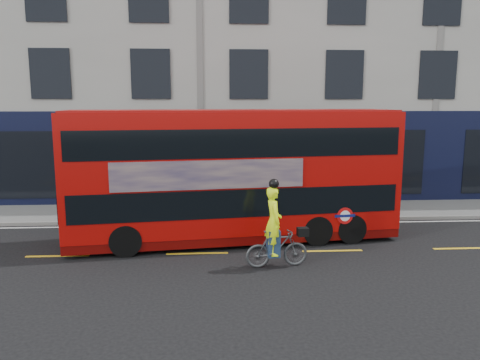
{
  "coord_description": "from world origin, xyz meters",
  "views": [
    {
      "loc": [
        0.47,
        -11.66,
        4.36
      ],
      "look_at": [
        1.33,
        2.76,
        1.96
      ],
      "focal_mm": 35.0,
      "sensor_mm": 36.0,
      "label": 1
    }
  ],
  "objects": [
    {
      "name": "cyclist",
      "position": [
        2.13,
        0.25,
        0.82
      ],
      "size": [
        1.73,
        0.71,
        2.4
      ],
      "rotation": [
        0.0,
        0.0,
        0.12
      ],
      "color": "#494B4E",
      "rests_on": "ground"
    },
    {
      "name": "pavement",
      "position": [
        0.0,
        6.5,
        0.06
      ],
      "size": [
        60.0,
        3.0,
        0.12
      ],
      "primitive_type": "cube",
      "color": "slate",
      "rests_on": "ground"
    },
    {
      "name": "lane_dashes",
      "position": [
        0.0,
        1.5,
        0.0
      ],
      "size": [
        58.0,
        0.12,
        0.01
      ],
      "primitive_type": null,
      "color": "yellow",
      "rests_on": "ground"
    },
    {
      "name": "building_terrace",
      "position": [
        0.0,
        12.94,
        7.49
      ],
      "size": [
        50.0,
        10.07,
        15.0
      ],
      "color": "#AAA8A0",
      "rests_on": "ground"
    },
    {
      "name": "road_edge_line",
      "position": [
        0.0,
        4.7,
        0.0
      ],
      "size": [
        58.0,
        0.1,
        0.01
      ],
      "primitive_type": "cube",
      "color": "silver",
      "rests_on": "ground"
    },
    {
      "name": "kerb",
      "position": [
        0.0,
        5.0,
        0.07
      ],
      "size": [
        60.0,
        0.12,
        0.13
      ],
      "primitive_type": "cube",
      "color": "slate",
      "rests_on": "ground"
    },
    {
      "name": "ground",
      "position": [
        0.0,
        0.0,
        0.0
      ],
      "size": [
        120.0,
        120.0,
        0.0
      ],
      "primitive_type": "plane",
      "color": "black",
      "rests_on": "ground"
    },
    {
      "name": "bus",
      "position": [
        1.19,
        2.84,
        2.12
      ],
      "size": [
        10.46,
        3.6,
        4.13
      ],
      "rotation": [
        0.0,
        0.0,
        0.13
      ],
      "color": "#AB0906",
      "rests_on": "ground"
    }
  ]
}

